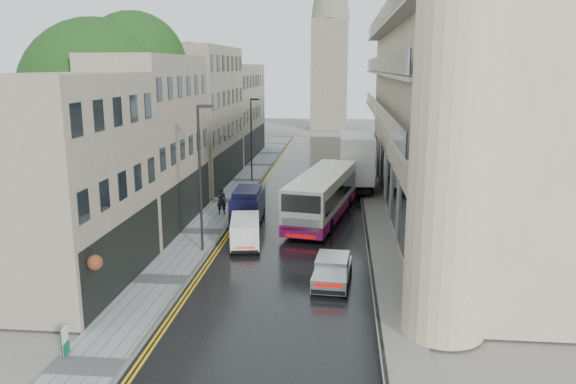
% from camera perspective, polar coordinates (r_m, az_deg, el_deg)
% --- Properties ---
extents(road, '(9.00, 85.00, 0.02)m').
position_cam_1_polar(road, '(43.38, 1.55, -1.22)').
color(road, black).
rests_on(road, ground).
extents(left_sidewalk, '(2.70, 85.00, 0.12)m').
position_cam_1_polar(left_sidewalk, '(44.15, -6.04, -0.97)').
color(left_sidewalk, gray).
rests_on(left_sidewalk, ground).
extents(right_sidewalk, '(1.80, 85.00, 0.12)m').
position_cam_1_polar(right_sidewalk, '(43.34, 8.70, -1.31)').
color(right_sidewalk, slate).
rests_on(right_sidewalk, ground).
extents(old_shop_row, '(4.50, 56.00, 12.00)m').
position_cam_1_polar(old_shop_row, '(46.41, -9.98, 7.01)').
color(old_shop_row, gray).
rests_on(old_shop_row, ground).
extents(modern_block, '(8.00, 40.00, 14.00)m').
position_cam_1_polar(modern_block, '(41.33, 15.98, 7.44)').
color(modern_block, beige).
rests_on(modern_block, ground).
extents(church_spire, '(6.40, 6.40, 40.00)m').
position_cam_1_polar(church_spire, '(97.02, 4.34, 18.29)').
color(church_spire, gray).
rests_on(church_spire, ground).
extents(tree_near, '(10.56, 10.56, 13.89)m').
position_cam_1_polar(tree_near, '(37.96, -18.55, 6.77)').
color(tree_near, black).
rests_on(tree_near, ground).
extents(tree_far, '(9.24, 9.24, 12.46)m').
position_cam_1_polar(tree_far, '(50.04, -12.14, 7.58)').
color(tree_far, black).
rests_on(tree_far, ground).
extents(cream_bus, '(4.81, 12.16, 3.24)m').
position_cam_1_polar(cream_bus, '(36.03, 0.45, -1.44)').
color(cream_bus, white).
rests_on(cream_bus, road).
extents(white_lorry, '(2.82, 9.18, 4.81)m').
position_cam_1_polar(white_lorry, '(46.61, 5.45, 2.73)').
color(white_lorry, white).
rests_on(white_lorry, road).
extents(silver_hatchback, '(1.94, 3.90, 1.42)m').
position_cam_1_polar(silver_hatchback, '(26.48, 2.57, -8.80)').
color(silver_hatchback, '#B0B0B5').
rests_on(silver_hatchback, road).
extents(white_van, '(2.20, 4.02, 1.72)m').
position_cam_1_polar(white_van, '(32.00, -5.77, -4.73)').
color(white_van, silver).
rests_on(white_van, road).
extents(navy_van, '(2.06, 4.80, 2.42)m').
position_cam_1_polar(navy_van, '(36.92, -5.78, -1.81)').
color(navy_van, black).
rests_on(navy_van, road).
extents(pedestrian, '(0.74, 0.50, 1.97)m').
position_cam_1_polar(pedestrian, '(39.97, -6.78, -0.90)').
color(pedestrian, black).
rests_on(pedestrian, left_sidewalk).
extents(lamp_post_near, '(0.95, 0.39, 8.22)m').
position_cam_1_polar(lamp_post_near, '(31.69, -8.91, 1.25)').
color(lamp_post_near, black).
rests_on(lamp_post_near, left_sidewalk).
extents(lamp_post_far, '(0.86, 0.39, 7.46)m').
position_cam_1_polar(lamp_post_far, '(51.10, -3.75, 5.25)').
color(lamp_post_far, black).
rests_on(lamp_post_far, left_sidewalk).
extents(estate_sign, '(0.15, 0.62, 1.02)m').
position_cam_1_polar(estate_sign, '(22.62, -21.75, -13.93)').
color(estate_sign, white).
rests_on(estate_sign, left_sidewalk).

